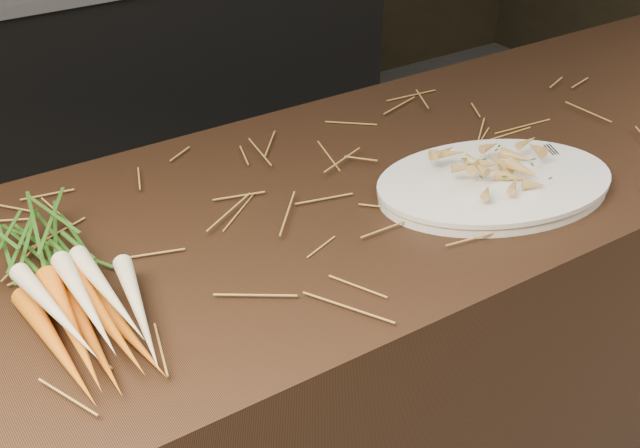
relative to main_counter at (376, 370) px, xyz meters
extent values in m
cube|color=black|center=(0.00, 0.00, 0.00)|extent=(2.40, 0.70, 0.90)
cube|color=black|center=(0.30, 1.88, -0.05)|extent=(1.80, 0.60, 0.80)
cone|color=#C35611|center=(-0.63, -0.14, 0.47)|extent=(0.04, 0.26, 0.03)
cone|color=#C35611|center=(-0.58, -0.14, 0.47)|extent=(0.04, 0.26, 0.03)
cone|color=#C35611|center=(-0.54, -0.14, 0.47)|extent=(0.05, 0.26, 0.03)
cone|color=#C35611|center=(-0.60, -0.15, 0.49)|extent=(0.05, 0.26, 0.03)
cone|color=#C35611|center=(-0.56, -0.15, 0.49)|extent=(0.04, 0.26, 0.03)
cone|color=beige|center=(-0.62, -0.13, 0.51)|extent=(0.05, 0.24, 0.04)
cone|color=beige|center=(-0.58, -0.14, 0.52)|extent=(0.04, 0.24, 0.04)
cone|color=beige|center=(-0.55, -0.13, 0.51)|extent=(0.03, 0.24, 0.04)
cone|color=beige|center=(-0.52, -0.16, 0.49)|extent=(0.07, 0.24, 0.03)
ellipsoid|color=#33711B|center=(-0.58, 0.08, 0.50)|extent=(0.16, 0.22, 0.08)
cube|color=silver|center=(0.26, -0.19, 0.47)|extent=(0.07, 0.15, 0.00)
camera|label=1|loc=(-0.77, -0.97, 1.14)|focal=45.00mm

